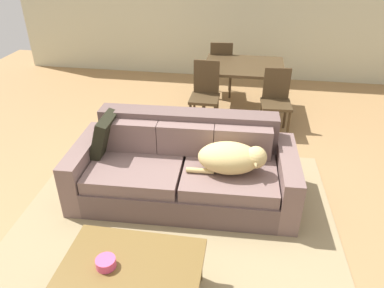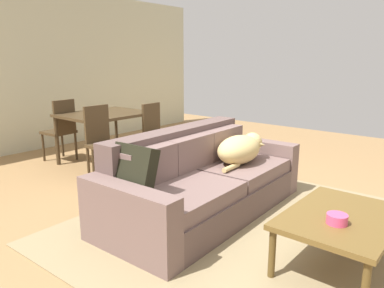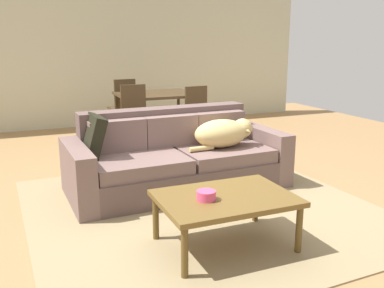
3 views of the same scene
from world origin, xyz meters
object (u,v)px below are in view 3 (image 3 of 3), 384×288
Objects in this scene: couch at (176,159)px; dining_table at (156,98)px; dining_chair_near_left at (136,116)px; throw_pillow_by_left_arm at (93,137)px; coffee_table at (225,201)px; dining_chair_near_right at (199,113)px; dining_chair_far_left at (123,104)px; bowl_on_coffee_table at (206,195)px; dog_on_left_cushion at (224,133)px.

couch reaches higher than dining_table.
throw_pillow_by_left_arm is at bearing -118.06° from dining_chair_near_left.
dining_chair_near_right is at bearing 69.87° from coffee_table.
dining_chair_near_right is (0.98, 0.01, -0.03)m from dining_chair_near_left.
throw_pillow_by_left_arm is 0.48× the size of dining_chair_near_right.
dining_chair_far_left is at bearing 85.30° from couch.
throw_pillow_by_left_arm is 2.97× the size of bowl_on_coffee_table.
couch is at bearing -102.94° from dining_table.
couch is at bearing -125.02° from dining_chair_near_right.
dining_chair_near_left is at bearing 87.32° from coffee_table.
throw_pillow_by_left_arm is at bearing 170.37° from dog_on_left_cushion.
throw_pillow_by_left_arm is 2.46m from dining_chair_near_right.
couch is at bearing 84.68° from coffee_table.
dining_table reaches higher than bowl_on_coffee_table.
couch is at bearing 160.96° from dog_on_left_cushion.
dining_chair_near_left is (-0.50, -0.61, -0.16)m from dining_table.
coffee_table is at bearing 81.54° from dining_chair_far_left.
dining_table is 0.71m from dining_chair_far_left.
dining_table is 1.24× the size of dining_chair_near_left.
coffee_table is 1.14× the size of dining_chair_near_right.
dining_chair_near_right reaches higher than couch.
dining_chair_near_left is (0.87, 1.60, -0.10)m from throw_pillow_by_left_arm.
dining_table is at bearing 58.13° from throw_pillow_by_left_arm.
couch is at bearing -89.87° from dining_chair_near_left.
couch is 0.92m from throw_pillow_by_left_arm.
bowl_on_coffee_table is at bearing -95.35° from dining_chair_near_left.
bowl_on_coffee_table is (-0.30, -1.46, 0.14)m from couch.
dining_chair_far_left is (0.11, 1.18, -0.01)m from dining_chair_near_left.
dining_table is 0.81m from dining_chair_near_left.
couch is 5.44× the size of throw_pillow_by_left_arm.
dining_chair_near_left is at bearing 103.18° from dog_on_left_cushion.
dining_chair_near_left reaches higher than bowl_on_coffee_table.
coffee_table is (-0.63, -1.29, -0.22)m from dog_on_left_cushion.
dining_table is at bearing 74.84° from couch.
dining_table is at bearing 124.90° from dining_chair_near_right.
dining_chair_far_left is at bearing 124.73° from dining_table.
dining_chair_near_left is 0.98m from dining_chair_near_right.
dining_table reaches higher than dog_on_left_cushion.
dining_chair_far_left is (0.98, 2.78, -0.11)m from throw_pillow_by_left_arm.
dog_on_left_cushion is 2.39m from dining_table.
dining_chair_near_right is 0.94× the size of dining_chair_far_left.
couch reaches higher than coffee_table.
coffee_table is (0.73, -1.46, -0.26)m from throw_pillow_by_left_arm.
throw_pillow_by_left_arm is 0.42× the size of coffee_table.
dining_chair_near_right is (0.49, 1.79, -0.10)m from dog_on_left_cushion.
couch is 2.61× the size of dining_chair_near_right.
coffee_table is at bearing -63.62° from throw_pillow_by_left_arm.
throw_pillow_by_left_arm is at bearing 65.52° from dining_chair_far_left.
dining_table is (0.51, 2.24, 0.37)m from couch.
couch is 2.44× the size of dining_chair_near_left.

